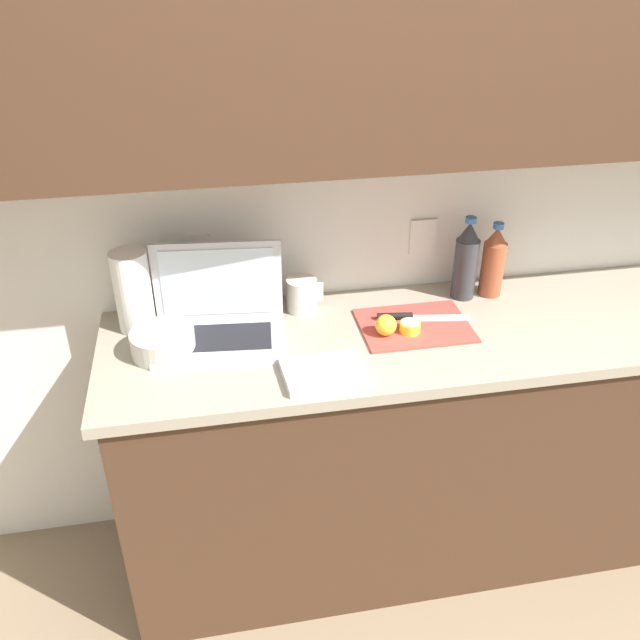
# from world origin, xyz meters

# --- Properties ---
(ground_plane) EXTENTS (12.00, 12.00, 0.00)m
(ground_plane) POSITION_xyz_m (0.00, 0.00, 0.00)
(ground_plane) COLOR #847056
(ground_plane) RESTS_ON ground
(wall_back) EXTENTS (5.20, 0.38, 2.60)m
(wall_back) POSITION_xyz_m (-0.00, 0.22, 1.56)
(wall_back) COLOR white
(wall_back) RESTS_ON ground_plane
(counter_unit) EXTENTS (2.00, 0.58, 0.92)m
(counter_unit) POSITION_xyz_m (0.02, 0.00, 0.47)
(counter_unit) COLOR #472D1E
(counter_unit) RESTS_ON ground_plane
(laptop) EXTENTS (0.40, 0.29, 0.27)m
(laptop) POSITION_xyz_m (-0.63, 0.09, 0.98)
(laptop) COLOR silver
(laptop) RESTS_ON counter_unit
(cutting_board) EXTENTS (0.34, 0.25, 0.01)m
(cutting_board) POSITION_xyz_m (-0.04, 0.03, 0.92)
(cutting_board) COLOR #D1473D
(cutting_board) RESTS_ON counter_unit
(knife) EXTENTS (0.29, 0.07, 0.02)m
(knife) POSITION_xyz_m (-0.05, 0.06, 0.93)
(knife) COLOR silver
(knife) RESTS_ON cutting_board
(lemon_half_cut) EXTENTS (0.06, 0.06, 0.03)m
(lemon_half_cut) POSITION_xyz_m (-0.07, -0.01, 0.94)
(lemon_half_cut) COLOR yellow
(lemon_half_cut) RESTS_ON cutting_board
(lemon_whole_beside) EXTENTS (0.06, 0.06, 0.06)m
(lemon_whole_beside) POSITION_xyz_m (-0.14, -0.01, 0.96)
(lemon_whole_beside) COLOR yellow
(lemon_whole_beside) RESTS_ON cutting_board
(bottle_green_soda) EXTENTS (0.08, 0.08, 0.25)m
(bottle_green_soda) POSITION_xyz_m (0.27, 0.19, 1.03)
(bottle_green_soda) COLOR #A34C2D
(bottle_green_soda) RESTS_ON counter_unit
(bottle_oil_tall) EXTENTS (0.08, 0.08, 0.28)m
(bottle_oil_tall) POSITION_xyz_m (0.17, 0.19, 1.05)
(bottle_oil_tall) COLOR #333338
(bottle_oil_tall) RESTS_ON counter_unit
(measuring_cup) EXTENTS (0.12, 0.10, 0.11)m
(measuring_cup) POSITION_xyz_m (-0.36, 0.20, 0.97)
(measuring_cup) COLOR silver
(measuring_cup) RESTS_ON counter_unit
(bowl_white) EXTENTS (0.18, 0.18, 0.07)m
(bowl_white) POSITION_xyz_m (-0.80, 0.02, 0.95)
(bowl_white) COLOR beige
(bowl_white) RESTS_ON counter_unit
(paper_towel_roll) EXTENTS (0.11, 0.11, 0.25)m
(paper_towel_roll) POSITION_xyz_m (-0.88, 0.18, 1.04)
(paper_towel_roll) COLOR white
(paper_towel_roll) RESTS_ON counter_unit
(dish_towel) EXTENTS (0.23, 0.17, 0.02)m
(dish_towel) POSITION_xyz_m (-0.37, -0.18, 0.93)
(dish_towel) COLOR white
(dish_towel) RESTS_ON counter_unit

